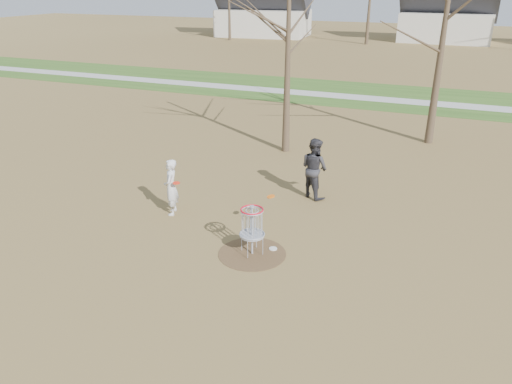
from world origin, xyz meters
TOP-DOWN VIEW (x-y plane):
  - ground at (0.00, 0.00)m, footprint 160.00×160.00m
  - green_band at (0.00, 21.00)m, footprint 160.00×8.00m
  - footpath at (0.00, 20.00)m, footprint 160.00×1.50m
  - dirt_circle at (0.00, 0.00)m, footprint 1.80×1.80m
  - player_standing at (-3.22, 1.36)m, footprint 0.62×0.75m
  - player_throwing at (0.43, 4.26)m, footprint 1.23×1.15m
  - disc_grounded at (0.43, 0.43)m, footprint 0.22×0.22m
  - discs_in_play at (-1.37, 1.21)m, footprint 3.23×0.25m
  - disc_golf_basket at (0.00, 0.00)m, footprint 0.64×0.64m
  - houses_row at (4.32, 52.56)m, footprint 56.51×10.01m

SIDE VIEW (x-z plane):
  - ground at x=0.00m, z-range 0.00..0.00m
  - green_band at x=0.00m, z-range 0.00..0.01m
  - dirt_circle at x=0.00m, z-range 0.00..0.01m
  - footpath at x=0.00m, z-range 0.01..0.02m
  - disc_grounded at x=0.43m, z-range 0.01..0.03m
  - player_standing at x=-3.22m, z-range 0.00..1.75m
  - disc_golf_basket at x=0.00m, z-range 0.24..1.59m
  - player_throwing at x=0.43m, z-range 0.00..2.01m
  - discs_in_play at x=-1.37m, z-range 1.09..1.20m
  - houses_row at x=4.32m, z-range -0.11..7.15m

